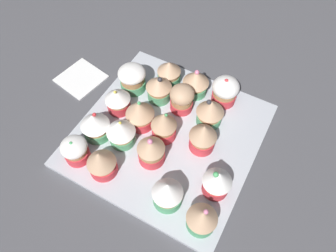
% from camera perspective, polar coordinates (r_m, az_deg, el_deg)
% --- Properties ---
extents(ground_plane, '(1.80, 1.80, 0.03)m').
position_cam_1_polar(ground_plane, '(0.72, 0.00, -2.50)').
color(ground_plane, '#4C4C51').
extents(baking_tray, '(0.38, 0.38, 0.01)m').
position_cam_1_polar(baking_tray, '(0.70, 0.00, -1.62)').
color(baking_tray, silver).
rests_on(baking_tray, ground_plane).
extents(cupcake_0, '(0.06, 0.06, 0.06)m').
position_cam_1_polar(cupcake_0, '(0.66, -16.71, -4.24)').
color(cupcake_0, '#D1333D').
rests_on(cupcake_0, baking_tray).
extents(cupcake_1, '(0.06, 0.06, 0.07)m').
position_cam_1_polar(cupcake_1, '(0.63, -12.18, -6.48)').
color(cupcake_1, '#D1333D').
rests_on(cupcake_1, baking_tray).
extents(cupcake_2, '(0.06, 0.06, 0.08)m').
position_cam_1_polar(cupcake_2, '(0.59, -0.09, -12.14)').
color(cupcake_2, '#4C9E6B').
rests_on(cupcake_2, baking_tray).
extents(cupcake_3, '(0.06, 0.06, 0.07)m').
position_cam_1_polar(cupcake_3, '(0.58, 6.26, -16.53)').
color(cupcake_3, '#4C9E6B').
rests_on(cupcake_3, baking_tray).
extents(cupcake_4, '(0.06, 0.06, 0.07)m').
position_cam_1_polar(cupcake_4, '(0.68, -13.26, 0.21)').
color(cupcake_4, '#4C9E6B').
rests_on(cupcake_4, baking_tray).
extents(cupcake_5, '(0.06, 0.06, 0.08)m').
position_cam_1_polar(cupcake_5, '(0.66, -8.66, -0.94)').
color(cupcake_5, '#4C9E6B').
rests_on(cupcake_5, baking_tray).
extents(cupcake_6, '(0.06, 0.06, 0.08)m').
position_cam_1_polar(cupcake_6, '(0.63, -3.06, -4.42)').
color(cupcake_6, '#D1333D').
rests_on(cupcake_6, baking_tray).
extents(cupcake_7, '(0.06, 0.06, 0.08)m').
position_cam_1_polar(cupcake_7, '(0.60, 9.03, -10.02)').
color(cupcake_7, '#D1333D').
rests_on(cupcake_7, baking_tray).
extents(cupcake_8, '(0.06, 0.06, 0.07)m').
position_cam_1_polar(cupcake_8, '(0.71, -9.26, 4.91)').
color(cupcake_8, '#D1333D').
rests_on(cupcake_8, baking_tray).
extents(cupcake_9, '(0.06, 0.06, 0.08)m').
position_cam_1_polar(cupcake_9, '(0.68, -5.19, 2.41)').
color(cupcake_9, '#D1333D').
rests_on(cupcake_9, baking_tray).
extents(cupcake_10, '(0.06, 0.06, 0.08)m').
position_cam_1_polar(cupcake_10, '(0.65, -0.76, 0.22)').
color(cupcake_10, '#D1333D').
rests_on(cupcake_10, baking_tray).
extents(cupcake_11, '(0.06, 0.06, 0.08)m').
position_cam_1_polar(cupcake_11, '(0.64, 6.44, -1.89)').
color(cupcake_11, '#D1333D').
rests_on(cupcake_11, baking_tray).
extents(cupcake_12, '(0.07, 0.07, 0.07)m').
position_cam_1_polar(cupcake_12, '(0.75, -6.58, 8.79)').
color(cupcake_12, '#4C9E6B').
rests_on(cupcake_12, baking_tray).
extents(cupcake_13, '(0.06, 0.06, 0.07)m').
position_cam_1_polar(cupcake_13, '(0.72, -1.69, 7.03)').
color(cupcake_13, '#4C9E6B').
rests_on(cupcake_13, baking_tray).
extents(cupcake_14, '(0.06, 0.06, 0.07)m').
position_cam_1_polar(cupcake_14, '(0.70, 2.56, 5.14)').
color(cupcake_14, '#D1333D').
rests_on(cupcake_14, baking_tray).
extents(cupcake_15, '(0.06, 0.06, 0.08)m').
position_cam_1_polar(cupcake_15, '(0.68, 7.77, 2.68)').
color(cupcake_15, '#4C9E6B').
rests_on(cupcake_15, baking_tray).
extents(cupcake_16, '(0.06, 0.06, 0.07)m').
position_cam_1_polar(cupcake_16, '(0.76, 0.20, 9.91)').
color(cupcake_16, '#4C9E6B').
rests_on(cupcake_16, baking_tray).
extents(cupcake_17, '(0.06, 0.06, 0.07)m').
position_cam_1_polar(cupcake_17, '(0.74, 5.14, 8.13)').
color(cupcake_17, '#4C9E6B').
rests_on(cupcake_17, baking_tray).
extents(cupcake_18, '(0.06, 0.06, 0.07)m').
position_cam_1_polar(cupcake_18, '(0.73, 10.48, 6.46)').
color(cupcake_18, '#D1333D').
rests_on(cupcake_18, baking_tray).
extents(napkin, '(0.12, 0.12, 0.01)m').
position_cam_1_polar(napkin, '(0.83, -15.76, 8.51)').
color(napkin, white).
rests_on(napkin, ground_plane).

